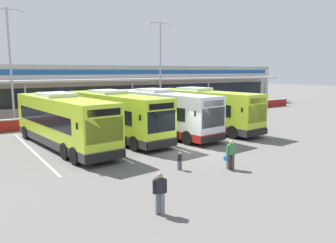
% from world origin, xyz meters
% --- Properties ---
extents(ground_plane, '(200.00, 200.00, 0.00)m').
position_xyz_m(ground_plane, '(0.00, 0.00, 0.00)').
color(ground_plane, '#605E5B').
extents(terminal_building, '(70.00, 13.00, 6.00)m').
position_xyz_m(terminal_building, '(-0.00, 26.91, 3.01)').
color(terminal_building, silver).
rests_on(terminal_building, ground).
extents(red_barrier_wall, '(60.00, 0.40, 1.10)m').
position_xyz_m(red_barrier_wall, '(0.00, 14.50, 0.56)').
color(red_barrier_wall, maroon).
rests_on(red_barrier_wall, ground).
extents(coach_bus_leftmost, '(3.91, 12.34, 3.78)m').
position_xyz_m(coach_bus_leftmost, '(-6.33, 5.90, 1.79)').
color(coach_bus_leftmost, '#B7DB2D').
rests_on(coach_bus_leftmost, ground).
extents(coach_bus_left_centre, '(3.91, 12.34, 3.78)m').
position_xyz_m(coach_bus_left_centre, '(-2.00, 6.79, 1.79)').
color(coach_bus_left_centre, '#B7DB2D').
rests_on(coach_bus_left_centre, ground).
extents(coach_bus_centre, '(3.91, 12.34, 3.78)m').
position_xyz_m(coach_bus_centre, '(2.04, 6.31, 1.79)').
color(coach_bus_centre, silver).
rests_on(coach_bus_centre, ground).
extents(coach_bus_right_centre, '(3.91, 12.34, 3.78)m').
position_xyz_m(coach_bus_right_centre, '(6.31, 6.03, 1.79)').
color(coach_bus_right_centre, '#B7DB2D').
rests_on(coach_bus_right_centre, ground).
extents(bay_stripe_far_west, '(0.14, 13.00, 0.01)m').
position_xyz_m(bay_stripe_far_west, '(-8.40, 6.00, 0.00)').
color(bay_stripe_far_west, silver).
rests_on(bay_stripe_far_west, ground).
extents(bay_stripe_west, '(0.14, 13.00, 0.01)m').
position_xyz_m(bay_stripe_west, '(-4.20, 6.00, 0.00)').
color(bay_stripe_west, silver).
rests_on(bay_stripe_west, ground).
extents(bay_stripe_mid_west, '(0.14, 13.00, 0.01)m').
position_xyz_m(bay_stripe_mid_west, '(0.00, 6.00, 0.00)').
color(bay_stripe_mid_west, silver).
rests_on(bay_stripe_mid_west, ground).
extents(bay_stripe_centre, '(0.14, 13.00, 0.01)m').
position_xyz_m(bay_stripe_centre, '(4.20, 6.00, 0.00)').
color(bay_stripe_centre, silver).
rests_on(bay_stripe_centre, ground).
extents(bay_stripe_mid_east, '(0.14, 13.00, 0.01)m').
position_xyz_m(bay_stripe_mid_east, '(8.40, 6.00, 0.00)').
color(bay_stripe_mid_east, silver).
rests_on(bay_stripe_mid_east, ground).
extents(pedestrian_with_handbag, '(0.63, 0.38, 1.62)m').
position_xyz_m(pedestrian_with_handbag, '(-0.35, -4.41, 0.86)').
color(pedestrian_with_handbag, '#4C4238').
rests_on(pedestrian_with_handbag, ground).
extents(pedestrian_in_dark_coat, '(0.54, 0.38, 1.62)m').
position_xyz_m(pedestrian_in_dark_coat, '(-6.55, -7.01, 0.87)').
color(pedestrian_in_dark_coat, slate).
rests_on(pedestrian_in_dark_coat, ground).
extents(pedestrian_child, '(0.33, 0.20, 1.00)m').
position_xyz_m(pedestrian_child, '(-2.70, -2.98, 0.54)').
color(pedestrian_child, slate).
rests_on(pedestrian_child, ground).
extents(lamp_post_west, '(3.24, 0.28, 11.00)m').
position_xyz_m(lamp_post_west, '(-7.75, 16.89, 6.29)').
color(lamp_post_west, '#9E9EA3').
rests_on(lamp_post_west, ground).
extents(lamp_post_centre, '(3.24, 0.28, 11.00)m').
position_xyz_m(lamp_post_centre, '(8.61, 16.62, 6.29)').
color(lamp_post_centre, '#9E9EA3').
rests_on(lamp_post_centre, ground).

